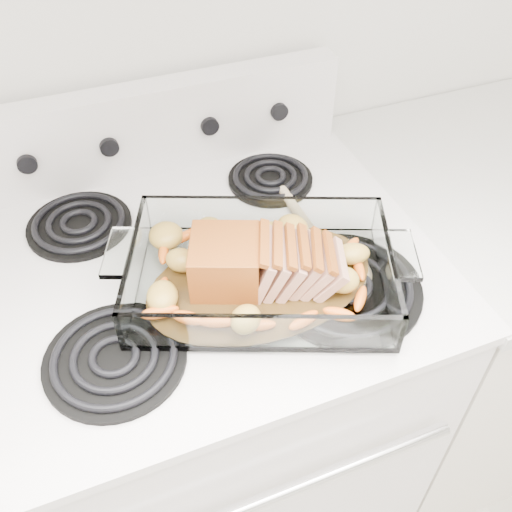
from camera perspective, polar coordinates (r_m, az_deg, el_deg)
name	(u,v)px	position (r m, az deg, el deg)	size (l,w,h in m)	color
electric_range	(217,397)	(1.35, -3.89, -13.89)	(0.78, 0.70, 1.12)	white
counter_right	(457,319)	(1.60, 19.50, -5.93)	(0.58, 0.68, 0.93)	white
baking_dish	(261,276)	(0.92, 0.46, -2.03)	(0.41, 0.27, 0.08)	white
pork_roast	(252,266)	(0.89, -0.40, -1.03)	(0.24, 0.11, 0.09)	brown
roast_vegetables	(251,260)	(0.94, -0.54, -0.40)	(0.34, 0.19, 0.04)	orange
wooden_spoon	(332,250)	(1.00, 7.61, 0.56)	(0.06, 0.29, 0.02)	beige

